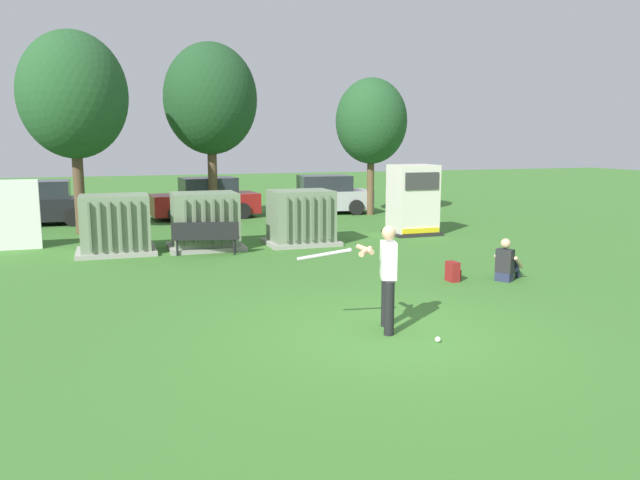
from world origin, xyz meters
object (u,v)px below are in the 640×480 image
object	(u,v)px
parked_car_leftmost	(37,204)
transformer_mid_east	(301,218)
batter	(385,272)
sports_ball	(438,340)
backpack	(453,272)
parked_car_left_of_center	(206,199)
transformer_west	(115,225)
park_bench	(206,236)
transformer_mid_west	(205,222)
parked_car_right_of_center	(322,196)
seated_spectator	(507,264)
generator_enclosure	(413,200)

from	to	relation	value
parked_car_leftmost	transformer_mid_east	bearing A→B (deg)	-42.27
batter	sports_ball	distance (m)	1.36
backpack	parked_car_left_of_center	bearing A→B (deg)	104.96
transformer_west	parked_car_left_of_center	size ratio (longest dim) A/B	0.48
park_bench	backpack	xyz separation A→B (m)	(4.71, -4.96, -0.32)
park_bench	sports_ball	bearing A→B (deg)	-75.04
transformer_mid_west	parked_car_right_of_center	size ratio (longest dim) A/B	0.49
parked_car_right_of_center	batter	bearing A→B (deg)	-105.48
sports_ball	parked_car_leftmost	size ratio (longest dim) A/B	0.02
sports_ball	park_bench	bearing A→B (deg)	104.96
transformer_west	seated_spectator	size ratio (longest dim) A/B	2.18
batter	transformer_mid_east	bearing A→B (deg)	81.86
seated_spectator	sports_ball	bearing A→B (deg)	-137.42
transformer_west	seated_spectator	bearing A→B (deg)	-37.63
park_bench	parked_car_right_of_center	world-z (taller)	parked_car_right_of_center
transformer_mid_west	seated_spectator	world-z (taller)	transformer_mid_west
seated_spectator	backpack	size ratio (longest dim) A/B	2.19
batter	backpack	world-z (taller)	batter
park_bench	batter	distance (m)	7.94
parked_car_left_of_center	transformer_west	bearing A→B (deg)	-116.53
transformer_mid_east	transformer_west	bearing A→B (deg)	178.26
sports_ball	transformer_west	bearing A→B (deg)	115.58
transformer_mid_west	sports_ball	bearing A→B (deg)	-77.36
transformer_west	backpack	size ratio (longest dim) A/B	4.77
transformer_mid_west	backpack	world-z (taller)	transformer_mid_west
transformer_west	batter	world-z (taller)	batter
transformer_mid_west	parked_car_leftmost	bearing A→B (deg)	125.72
transformer_west	transformer_mid_west	distance (m)	2.46
backpack	parked_car_right_of_center	bearing A→B (deg)	83.79
parked_car_leftmost	backpack	bearing A→B (deg)	-53.49
transformer_west	batter	bearing A→B (deg)	-65.18
transformer_mid_west	sports_ball	xyz separation A→B (m)	(2.15, -9.57, -0.74)
transformer_west	transformer_mid_east	bearing A→B (deg)	-1.74
sports_ball	parked_car_left_of_center	size ratio (longest dim) A/B	0.02
transformer_west	batter	distance (m)	9.68
generator_enclosure	parked_car_leftmost	distance (m)	13.72
transformer_mid_west	sports_ball	world-z (taller)	transformer_mid_west
transformer_mid_east	backpack	bearing A→B (deg)	-73.57
sports_ball	parked_car_leftmost	distance (m)	18.22
batter	parked_car_left_of_center	xyz separation A→B (m)	(-0.54, 15.85, -0.22)
generator_enclosure	seated_spectator	world-z (taller)	generator_enclosure
park_bench	generator_enclosure	bearing A→B (deg)	12.53
transformer_mid_east	parked_car_leftmost	bearing A→B (deg)	137.73
generator_enclosure	sports_ball	xyz separation A→B (m)	(-4.77, -10.13, -1.09)
transformer_mid_west	transformer_mid_east	bearing A→B (deg)	-2.35
transformer_mid_east	backpack	size ratio (longest dim) A/B	4.77
parked_car_left_of_center	generator_enclosure	bearing A→B (deg)	-48.25
transformer_west	batter	xyz separation A→B (m)	(4.06, -8.79, 0.19)
transformer_west	backpack	bearing A→B (deg)	-40.55
parked_car_leftmost	transformer_mid_west	bearing A→B (deg)	-54.28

